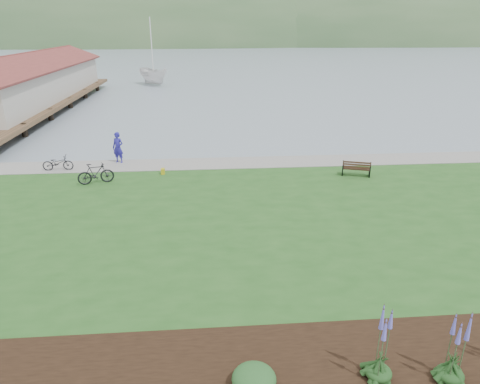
% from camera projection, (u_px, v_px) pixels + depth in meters
% --- Properties ---
extents(ground, '(600.00, 600.00, 0.00)m').
position_uv_depth(ground, '(273.00, 218.00, 18.83)').
color(ground, gray).
rests_on(ground, ground).
extents(lawn, '(34.00, 20.00, 0.40)m').
position_uv_depth(lawn, '(281.00, 235.00, 16.90)').
color(lawn, '#204F1B').
rests_on(lawn, ground).
extents(shoreline_path, '(34.00, 2.20, 0.03)m').
position_uv_depth(shoreline_path, '(255.00, 162.00, 25.07)').
color(shoreline_path, gray).
rests_on(shoreline_path, lawn).
extents(garden_bed, '(24.00, 4.40, 0.04)m').
position_uv_depth(garden_bed, '(467.00, 378.00, 9.82)').
color(garden_bed, black).
rests_on(garden_bed, lawn).
extents(far_hillside, '(580.00, 80.00, 38.00)m').
position_uv_depth(far_hillside, '(258.00, 44.00, 177.93)').
color(far_hillside, '#375932').
rests_on(far_hillside, ground).
extents(pier_pavilion, '(8.00, 36.00, 5.40)m').
position_uv_depth(pier_pavilion, '(29.00, 82.00, 41.87)').
color(pier_pavilion, '#4C3826').
rests_on(pier_pavilion, ground).
extents(park_bench, '(1.55, 0.99, 0.89)m').
position_uv_depth(park_bench, '(356.00, 168.00, 22.69)').
color(park_bench, black).
rests_on(park_bench, lawn).
extents(person, '(0.92, 0.80, 2.14)m').
position_uv_depth(person, '(118.00, 145.00, 24.65)').
color(person, navy).
rests_on(person, lawn).
extents(bicycle_a, '(0.64, 1.67, 0.86)m').
position_uv_depth(bicycle_a, '(58.00, 163.00, 23.59)').
color(bicycle_a, black).
rests_on(bicycle_a, lawn).
extents(bicycle_b, '(1.00, 1.85, 1.07)m').
position_uv_depth(bicycle_b, '(96.00, 174.00, 21.61)').
color(bicycle_b, black).
rests_on(bicycle_b, lawn).
extents(sailboat, '(14.97, 15.02, 28.16)m').
position_uv_depth(sailboat, '(154.00, 85.00, 59.64)').
color(sailboat, silver).
rests_on(sailboat, ground).
extents(pannier, '(0.19, 0.29, 0.31)m').
position_uv_depth(pannier, '(163.00, 171.00, 23.13)').
color(pannier, gold).
rests_on(pannier, lawn).
extents(echium_0, '(0.62, 0.62, 1.93)m').
position_uv_depth(echium_0, '(454.00, 354.00, 9.49)').
color(echium_0, '#153914').
rests_on(echium_0, garden_bed).
extents(echium_4, '(0.62, 0.62, 2.34)m').
position_uv_depth(echium_4, '(382.00, 346.00, 9.48)').
color(echium_4, '#153914').
rests_on(echium_4, garden_bed).
extents(shrub_0, '(0.99, 0.99, 0.50)m').
position_uv_depth(shrub_0, '(254.00, 379.00, 9.44)').
color(shrub_0, '#1E4C21').
rests_on(shrub_0, garden_bed).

